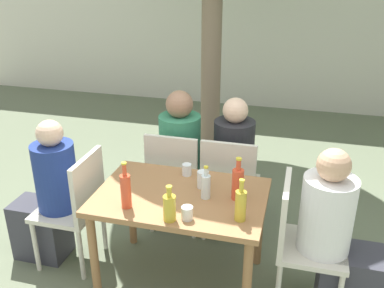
{
  "coord_description": "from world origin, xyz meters",
  "views": [
    {
      "loc": [
        0.73,
        -2.44,
        2.22
      ],
      "look_at": [
        0.0,
        0.3,
        0.98
      ],
      "focal_mm": 40.0,
      "sensor_mm": 36.0,
      "label": 1
    }
  ],
  "objects_px": {
    "oil_cruet_0": "(169,207)",
    "soda_bottle_1": "(238,183)",
    "person_seated_2": "(183,161)",
    "drinking_glass_2": "(203,179)",
    "soda_bottle_3": "(126,190)",
    "person_seated_3": "(235,168)",
    "person_seated_1": "(338,243)",
    "patio_chair_1": "(300,237)",
    "person_seated_0": "(48,200)",
    "patio_chair_2": "(175,175)",
    "drinking_glass_1": "(187,213)",
    "patio_chair_3": "(230,182)",
    "dining_table_front": "(181,206)",
    "oil_cruet_4": "(241,205)",
    "water_bottle_2": "(206,186)",
    "drinking_glass_0": "(187,170)",
    "patio_chair_0": "(77,203)"
  },
  "relations": [
    {
      "from": "oil_cruet_0",
      "to": "soda_bottle_1",
      "type": "bearing_deg",
      "value": 45.19
    },
    {
      "from": "person_seated_2",
      "to": "drinking_glass_2",
      "type": "bearing_deg",
      "value": 116.19
    },
    {
      "from": "soda_bottle_3",
      "to": "person_seated_3",
      "type": "bearing_deg",
      "value": 64.6
    },
    {
      "from": "person_seated_1",
      "to": "soda_bottle_1",
      "type": "relative_size",
      "value": 3.91
    },
    {
      "from": "person_seated_1",
      "to": "oil_cruet_0",
      "type": "bearing_deg",
      "value": 107.11
    },
    {
      "from": "patio_chair_1",
      "to": "person_seated_0",
      "type": "distance_m",
      "value": 1.88
    },
    {
      "from": "patio_chair_2",
      "to": "person_seated_1",
      "type": "relative_size",
      "value": 0.78
    },
    {
      "from": "oil_cruet_0",
      "to": "drinking_glass_1",
      "type": "bearing_deg",
      "value": 20.97
    },
    {
      "from": "patio_chair_3",
      "to": "drinking_glass_2",
      "type": "bearing_deg",
      "value": 77.37
    },
    {
      "from": "person_seated_1",
      "to": "drinking_glass_1",
      "type": "relative_size",
      "value": 13.77
    },
    {
      "from": "dining_table_front",
      "to": "person_seated_1",
      "type": "bearing_deg",
      "value": -0.0
    },
    {
      "from": "soda_bottle_1",
      "to": "oil_cruet_4",
      "type": "distance_m",
      "value": 0.26
    },
    {
      "from": "person_seated_2",
      "to": "oil_cruet_0",
      "type": "xyz_separation_m",
      "value": [
        0.26,
        -1.18,
        0.27
      ]
    },
    {
      "from": "dining_table_front",
      "to": "soda_bottle_1",
      "type": "bearing_deg",
      "value": 6.63
    },
    {
      "from": "oil_cruet_4",
      "to": "soda_bottle_3",
      "type": "bearing_deg",
      "value": -176.76
    },
    {
      "from": "drinking_glass_2",
      "to": "water_bottle_2",
      "type": "bearing_deg",
      "value": -68.99
    },
    {
      "from": "person_seated_0",
      "to": "person_seated_2",
      "type": "height_order",
      "value": "person_seated_2"
    },
    {
      "from": "patio_chair_3",
      "to": "drinking_glass_1",
      "type": "height_order",
      "value": "patio_chair_3"
    },
    {
      "from": "drinking_glass_2",
      "to": "person_seated_3",
      "type": "bearing_deg",
      "value": 81.41
    },
    {
      "from": "soda_bottle_3",
      "to": "drinking_glass_1",
      "type": "distance_m",
      "value": 0.43
    },
    {
      "from": "oil_cruet_4",
      "to": "drinking_glass_0",
      "type": "relative_size",
      "value": 3.2
    },
    {
      "from": "dining_table_front",
      "to": "soda_bottle_1",
      "type": "relative_size",
      "value": 3.87
    },
    {
      "from": "person_seated_2",
      "to": "soda_bottle_3",
      "type": "xyz_separation_m",
      "value": [
        -0.06,
        -1.11,
        0.3
      ]
    },
    {
      "from": "patio_chair_3",
      "to": "water_bottle_2",
      "type": "distance_m",
      "value": 0.69
    },
    {
      "from": "drinking_glass_1",
      "to": "oil_cruet_4",
      "type": "bearing_deg",
      "value": 13.34
    },
    {
      "from": "dining_table_front",
      "to": "patio_chair_3",
      "type": "relative_size",
      "value": 1.26
    },
    {
      "from": "soda_bottle_3",
      "to": "drinking_glass_0",
      "type": "distance_m",
      "value": 0.6
    },
    {
      "from": "person_seated_1",
      "to": "person_seated_3",
      "type": "xyz_separation_m",
      "value": [
        -0.82,
        0.86,
        0.01
      ]
    },
    {
      "from": "soda_bottle_1",
      "to": "drinking_glass_1",
      "type": "relative_size",
      "value": 3.52
    },
    {
      "from": "soda_bottle_3",
      "to": "drinking_glass_0",
      "type": "bearing_deg",
      "value": 64.17
    },
    {
      "from": "patio_chair_3",
      "to": "soda_bottle_1",
      "type": "relative_size",
      "value": 3.07
    },
    {
      "from": "dining_table_front",
      "to": "patio_chair_1",
      "type": "xyz_separation_m",
      "value": [
        0.82,
        0.0,
        -0.1
      ]
    },
    {
      "from": "patio_chair_3",
      "to": "person_seated_0",
      "type": "xyz_separation_m",
      "value": [
        -1.29,
        -0.63,
        -0.01
      ]
    },
    {
      "from": "person_seated_3",
      "to": "oil_cruet_0",
      "type": "relative_size",
      "value": 5.06
    },
    {
      "from": "patio_chair_3",
      "to": "person_seated_1",
      "type": "distance_m",
      "value": 1.03
    },
    {
      "from": "person_seated_3",
      "to": "soda_bottle_1",
      "type": "relative_size",
      "value": 3.99
    },
    {
      "from": "dining_table_front",
      "to": "person_seated_0",
      "type": "height_order",
      "value": "person_seated_0"
    },
    {
      "from": "patio_chair_3",
      "to": "oil_cruet_0",
      "type": "xyz_separation_m",
      "value": [
        -0.21,
        -0.94,
        0.29
      ]
    },
    {
      "from": "patio_chair_0",
      "to": "patio_chair_1",
      "type": "distance_m",
      "value": 1.63
    },
    {
      "from": "water_bottle_2",
      "to": "drinking_glass_2",
      "type": "xyz_separation_m",
      "value": [
        -0.05,
        0.14,
        -0.03
      ]
    },
    {
      "from": "patio_chair_1",
      "to": "patio_chair_2",
      "type": "bearing_deg",
      "value": 59.18
    },
    {
      "from": "water_bottle_2",
      "to": "drinking_glass_1",
      "type": "xyz_separation_m",
      "value": [
        -0.05,
        -0.28,
        -0.05
      ]
    },
    {
      "from": "soda_bottle_3",
      "to": "drinking_glass_2",
      "type": "xyz_separation_m",
      "value": [
        0.42,
        0.38,
        -0.06
      ]
    },
    {
      "from": "person_seated_0",
      "to": "patio_chair_3",
      "type": "bearing_deg",
      "value": 115.84
    },
    {
      "from": "drinking_glass_1",
      "to": "person_seated_3",
      "type": "bearing_deg",
      "value": 84.49
    },
    {
      "from": "person_seated_0",
      "to": "drinking_glass_1",
      "type": "height_order",
      "value": "person_seated_0"
    },
    {
      "from": "person_seated_3",
      "to": "soda_bottle_3",
      "type": "distance_m",
      "value": 1.27
    },
    {
      "from": "person_seated_1",
      "to": "oil_cruet_0",
      "type": "xyz_separation_m",
      "value": [
        -1.03,
        -0.32,
        0.3
      ]
    },
    {
      "from": "drinking_glass_1",
      "to": "person_seated_2",
      "type": "bearing_deg",
      "value": 107.37
    },
    {
      "from": "soda_bottle_1",
      "to": "oil_cruet_4",
      "type": "xyz_separation_m",
      "value": [
        0.06,
        -0.25,
        -0.01
      ]
    }
  ]
}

